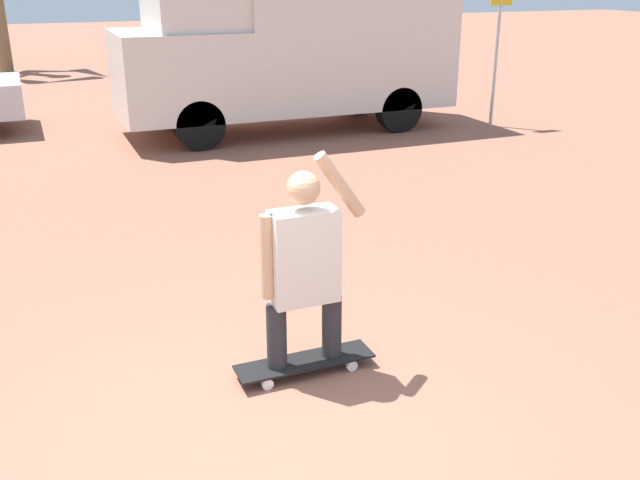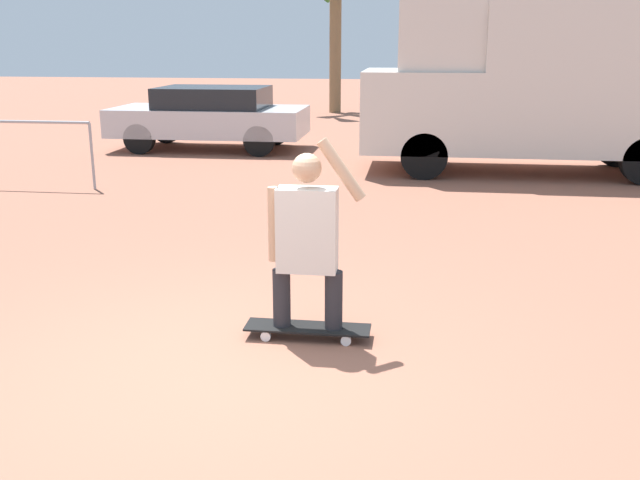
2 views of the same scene
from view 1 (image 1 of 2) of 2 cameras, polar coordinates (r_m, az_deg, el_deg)
name	(u,v)px [view 1 (image 1 of 2)]	position (r m, az deg, el deg)	size (l,w,h in m)	color
ground_plane	(263,447)	(4.48, -4.58, -16.15)	(80.00, 80.00, 0.00)	#935B47
skateboard	(305,362)	(5.13, -1.22, -9.74)	(1.00, 0.26, 0.10)	black
person_skateboarder	(304,260)	(4.78, -1.30, -1.63)	(0.75, 0.22, 1.50)	#28282D
camper_van	(293,37)	(12.83, -2.19, 15.91)	(5.78, 2.05, 2.97)	black
street_sign	(498,34)	(13.49, 14.06, 15.68)	(0.44, 0.06, 2.56)	#B7B7BC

